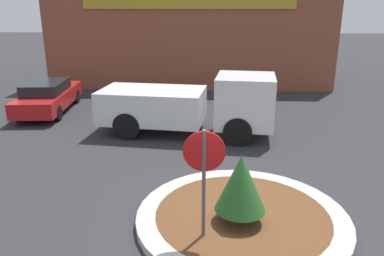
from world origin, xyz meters
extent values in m
plane|color=#2D2D30|center=(0.00, 0.00, 0.00)|extent=(120.00, 120.00, 0.00)
cylinder|color=#BCB7AD|center=(0.00, 0.00, 0.09)|extent=(4.55, 4.55, 0.18)
cylinder|color=brown|center=(0.00, 0.00, 0.09)|extent=(3.73, 3.73, 0.18)
cylinder|color=#4C4C51|center=(-0.82, -0.83, 1.17)|extent=(0.07, 0.07, 2.34)
cylinder|color=#B71414|center=(-0.82, -0.83, 1.93)|extent=(0.78, 0.03, 0.78)
cylinder|color=brown|center=(-0.08, -0.29, 0.32)|extent=(0.08, 0.08, 0.28)
cone|color=#235623|center=(-0.08, -0.29, 1.06)|extent=(1.04, 1.04, 1.20)
cube|color=silver|center=(0.48, 5.59, 1.31)|extent=(2.18, 2.25, 1.75)
cube|color=silver|center=(-2.82, 5.97, 1.01)|extent=(3.91, 2.55, 1.15)
cube|color=black|center=(1.16, 5.52, 1.61)|extent=(0.24, 1.82, 0.61)
cylinder|color=black|center=(0.41, 6.60, 0.48)|extent=(0.98, 0.34, 0.96)
cylinder|color=black|center=(0.19, 4.63, 0.48)|extent=(0.98, 0.34, 0.96)
cylinder|color=black|center=(-3.38, 7.02, 0.48)|extent=(0.98, 0.34, 0.96)
cylinder|color=black|center=(-3.60, 5.06, 0.48)|extent=(0.98, 0.34, 0.96)
cube|color=brown|center=(-1.93, 16.09, 2.78)|extent=(15.69, 6.00, 5.55)
cube|color=#B28E23|center=(-1.93, 13.06, 4.74)|extent=(10.98, 0.08, 0.90)
cube|color=#B21919|center=(-7.80, 8.54, 0.58)|extent=(2.14, 4.89, 0.63)
cube|color=black|center=(-7.78, 8.31, 1.13)|extent=(1.71, 2.41, 0.46)
cylinder|color=black|center=(-8.72, 9.94, 0.31)|extent=(0.24, 0.63, 0.62)
cylinder|color=black|center=(-7.15, 10.08, 0.31)|extent=(0.24, 0.63, 0.62)
cylinder|color=black|center=(-8.45, 7.01, 0.31)|extent=(0.24, 0.63, 0.62)
cylinder|color=black|center=(-6.88, 7.15, 0.31)|extent=(0.24, 0.63, 0.62)
camera|label=1|loc=(-0.72, -7.11, 4.43)|focal=35.00mm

